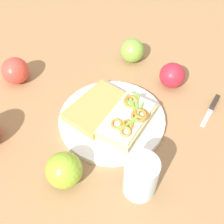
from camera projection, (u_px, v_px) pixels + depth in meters
ground_plane at (112, 121)px, 0.72m from camera, size 2.00×2.00×0.00m
plate at (112, 119)px, 0.71m from camera, size 0.26×0.26×0.01m
sandwich at (128, 119)px, 0.68m from camera, size 0.17×0.14×0.05m
bread_slice_side at (98, 108)px, 0.71m from camera, size 0.18×0.14×0.02m
apple_0 at (172, 75)px, 0.78m from camera, size 0.10×0.10×0.07m
apple_2 at (15, 71)px, 0.79m from camera, size 0.08×0.08×0.07m
apple_3 at (132, 51)px, 0.85m from camera, size 0.10×0.10×0.07m
apple_4 at (64, 170)px, 0.58m from camera, size 0.11×0.11×0.08m
drinking_glass at (141, 177)px, 0.56m from camera, size 0.07×0.07×0.10m
knife at (212, 106)px, 0.74m from camera, size 0.11×0.05×0.01m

